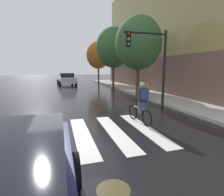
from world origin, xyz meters
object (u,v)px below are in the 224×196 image
object	(u,v)px
street_tree_far	(98,55)
fire_hydrant	(148,88)
street_tree_near	(138,43)
street_tree_mid	(113,48)
sedan_mid	(66,79)
cyclist	(141,103)
traffic_light_near	(151,56)
manhole_cover	(113,190)

from	to	relation	value
street_tree_far	fire_hydrant	bearing A→B (deg)	-81.36
street_tree_far	street_tree_near	bearing A→B (deg)	-90.39
street_tree_mid	sedan_mid	bearing A→B (deg)	126.99
cyclist	street_tree_mid	size ratio (longest dim) A/B	0.26
cyclist	traffic_light_near	distance (m)	3.44
street_tree_mid	street_tree_far	bearing A→B (deg)	89.33
manhole_cover	street_tree_near	size ratio (longest dim) A/B	0.11
sedan_mid	traffic_light_near	bearing A→B (deg)	-76.54
manhole_cover	traffic_light_near	xyz separation A→B (m)	(3.87, 5.72, 2.86)
manhole_cover	street_tree_mid	xyz separation A→B (m)	(4.75, 15.26, 4.36)
manhole_cover	street_tree_far	xyz separation A→B (m)	(4.84, 22.95, 4.14)
traffic_light_near	street_tree_mid	bearing A→B (deg)	84.75
traffic_light_near	street_tree_far	size ratio (longest dim) A/B	0.68
manhole_cover	street_tree_far	world-z (taller)	street_tree_far
traffic_light_near	street_tree_near	xyz separation A→B (m)	(0.88, 3.47, 1.14)
traffic_light_near	street_tree_mid	size ratio (longest dim) A/B	0.65
sedan_mid	street_tree_mid	size ratio (longest dim) A/B	0.75
sedan_mid	street_tree_near	size ratio (longest dim) A/B	0.81
traffic_light_near	street_tree_far	world-z (taller)	street_tree_far
sedan_mid	street_tree_far	bearing A→B (deg)	17.96
sedan_mid	traffic_light_near	size ratio (longest dim) A/B	1.15
street_tree_far	sedan_mid	bearing A→B (deg)	-162.04
manhole_cover	fire_hydrant	xyz separation A→B (m)	(6.65, 11.01, 0.53)
manhole_cover	street_tree_far	distance (m)	23.82
sedan_mid	street_tree_mid	world-z (taller)	street_tree_mid
manhole_cover	street_tree_far	size ratio (longest dim) A/B	0.10
traffic_light_near	street_tree_near	bearing A→B (deg)	75.84
manhole_cover	street_tree_mid	size ratio (longest dim) A/B	0.10
traffic_light_near	fire_hydrant	xyz separation A→B (m)	(2.78, 5.29, -2.33)
sedan_mid	cyclist	distance (m)	18.09
fire_hydrant	manhole_cover	bearing A→B (deg)	-121.16
cyclist	sedan_mid	bearing A→B (deg)	96.79
fire_hydrant	street_tree_near	xyz separation A→B (m)	(-1.91, -1.82, 3.47)
street_tree_mid	cyclist	bearing A→B (deg)	-101.94
traffic_light_near	street_tree_far	xyz separation A→B (m)	(0.97, 17.24, 1.28)
manhole_cover	street_tree_near	bearing A→B (deg)	62.67
manhole_cover	fire_hydrant	size ratio (longest dim) A/B	0.82
sedan_mid	street_tree_near	xyz separation A→B (m)	(4.64, -12.23, 3.17)
cyclist	street_tree_mid	distance (m)	12.57
manhole_cover	street_tree_mid	bearing A→B (deg)	72.72
street_tree_mid	street_tree_far	size ratio (longest dim) A/B	1.05
fire_hydrant	street_tree_near	distance (m)	4.36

